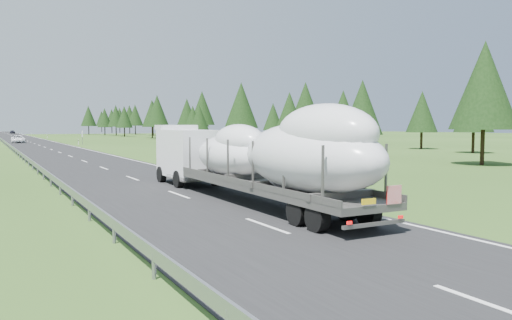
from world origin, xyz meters
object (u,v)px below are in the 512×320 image
distant_car_dark (12,132)px  boat_truck (256,154)px  distant_van (18,139)px  highway_sign (82,135)px

distant_car_dark → boat_truck: bearing=-95.9°
boat_truck → distant_van: (-4.67, 91.36, -1.51)m
highway_sign → boat_truck: bearing=-93.8°
highway_sign → distant_van: size_ratio=0.48×
highway_sign → boat_truck: size_ratio=0.13×
highway_sign → distant_car_dark: (-4.95, 139.82, -1.09)m
boat_truck → distant_car_dark: size_ratio=4.64×
distant_van → distant_car_dark: 123.87m
boat_truck → highway_sign: bearing=86.2°
boat_truck → distant_van: size_ratio=3.60×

